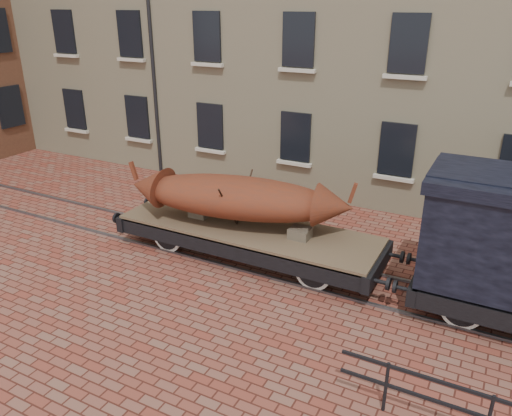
% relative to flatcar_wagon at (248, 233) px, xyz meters
% --- Properties ---
extents(ground, '(90.00, 90.00, 0.00)m').
position_rel_flatcar_wagon_xyz_m(ground, '(1.72, -0.00, -0.76)').
color(ground, brown).
extents(rail_track, '(30.00, 1.52, 0.06)m').
position_rel_flatcar_wagon_xyz_m(rail_track, '(1.72, -0.00, -0.73)').
color(rail_track, '#59595E').
rests_on(rail_track, ground).
extents(flatcar_wagon, '(8.05, 2.18, 1.21)m').
position_rel_flatcar_wagon_xyz_m(flatcar_wagon, '(0.00, 0.00, 0.00)').
color(flatcar_wagon, brown).
rests_on(flatcar_wagon, ground).
extents(iron_boat, '(6.23, 2.69, 1.51)m').
position_rel_flatcar_wagon_xyz_m(iron_boat, '(-0.33, 0.00, 0.98)').
color(iron_boat, maroon).
rests_on(iron_boat, flatcar_wagon).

